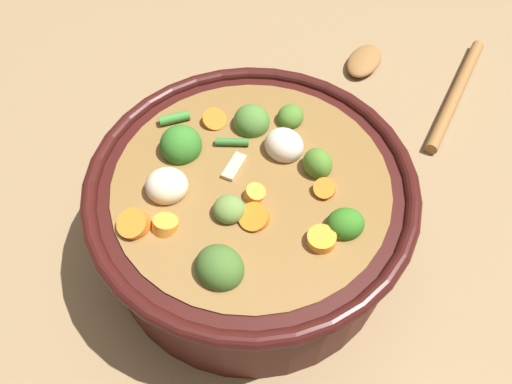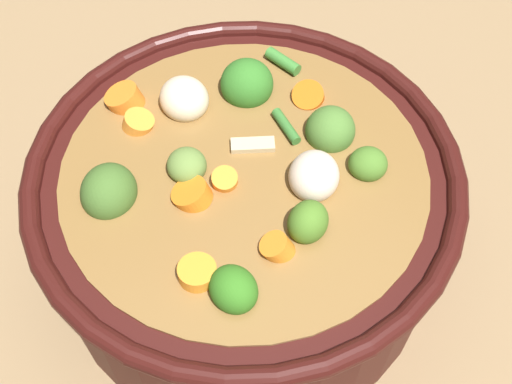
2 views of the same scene
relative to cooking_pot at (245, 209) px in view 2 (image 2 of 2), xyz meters
The scene contains 2 objects.
ground_plane 0.06m from the cooking_pot, 79.74° to the right, with size 1.10×1.10×0.00m, color #8C704C.
cooking_pot is the anchor object (origin of this frame).
Camera 2 is at (-0.09, -0.28, 0.50)m, focal length 46.39 mm.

